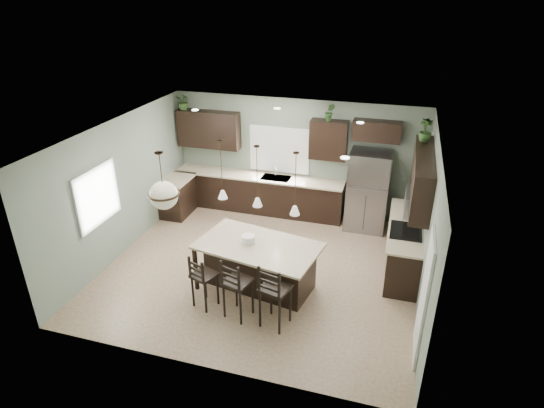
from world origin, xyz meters
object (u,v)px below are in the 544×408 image
Objects in this scene: serving_dish at (248,239)px; bar_stool_right at (275,294)px; bar_stool_center at (238,288)px; plant_back_left at (184,101)px; bar_stool_left at (205,281)px; kitchen_island at (258,267)px; refrigerator at (368,191)px.

serving_dish is 0.20× the size of bar_stool_right.
bar_stool_right reaches higher than bar_stool_center.
plant_back_left is at bearing 130.51° from serving_dish.
plant_back_left is (-2.70, 3.16, 1.61)m from serving_dish.
bar_stool_left is 2.58× the size of plant_back_left.
bar_stool_right is at bearing -46.70° from kitchen_island.
bar_stool_center is 2.85× the size of plant_back_left.
plant_back_left is at bearing 144.27° from bar_stool_right.
refrigerator is 3.45m from serving_dish.
kitchen_island is (-1.65, -2.95, -0.46)m from refrigerator.
serving_dish is 4.45m from plant_back_left.
refrigerator reaches higher than bar_stool_left.
bar_stool_right is (-1.07, -3.84, -0.32)m from refrigerator.
bar_stool_right is at bearing 13.06° from bar_stool_center.
refrigerator is 4.00m from bar_stool_right.
kitchen_island is at bearing 66.66° from bar_stool_left.
refrigerator is 4.59× the size of plant_back_left.
refrigerator is 1.61× the size of bar_stool_center.
bar_stool_left is at bearing -171.81° from bar_stool_center.
bar_stool_center reaches higher than bar_stool_left.
bar_stool_left is 0.90× the size of bar_stool_center.
kitchen_island is 1.07m from bar_stool_right.
serving_dish is (-1.85, -2.91, 0.07)m from refrigerator.
bar_stool_left is 4.96m from plant_back_left.
bar_stool_right is at bearing -49.63° from plant_back_left.
serving_dish is (-0.20, 0.04, 0.53)m from kitchen_island.
refrigerator is at bearing 57.61° from serving_dish.
bar_stool_center is 0.66m from bar_stool_right.
serving_dish is at bearing -49.49° from plant_back_left.
plant_back_left is at bearing 176.91° from refrigerator.
kitchen_island is 0.57m from serving_dish.
serving_dish reaches higher than bar_stool_left.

